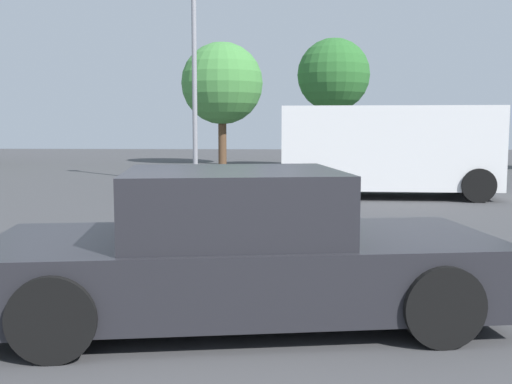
{
  "coord_description": "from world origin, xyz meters",
  "views": [
    {
      "loc": [
        0.69,
        -4.86,
        1.68
      ],
      "look_at": [
        0.33,
        2.28,
        0.9
      ],
      "focal_mm": 42.25,
      "sensor_mm": 36.0,
      "label": 1
    }
  ],
  "objects": [
    {
      "name": "ground_plane",
      "position": [
        0.0,
        0.0,
        0.0
      ],
      "size": [
        80.0,
        80.0,
        0.0
      ],
      "primitive_type": "plane",
      "color": "#424244"
    },
    {
      "name": "tree_back_left",
      "position": [
        2.55,
        19.53,
        3.68
      ],
      "size": [
        2.88,
        2.88,
        5.17
      ],
      "color": "brown",
      "rests_on": "ground_plane"
    },
    {
      "name": "tree_far_right",
      "position": [
        -2.17,
        21.95,
        3.56
      ],
      "size": [
        3.6,
        3.6,
        5.38
      ],
      "color": "brown",
      "rests_on": "ground_plane"
    },
    {
      "name": "light_post_near",
      "position": [
        -1.96,
        12.54,
        4.62
      ],
      "size": [
        0.44,
        0.44,
        6.88
      ],
      "color": "gray",
      "rests_on": "ground_plane"
    },
    {
      "name": "sedan_foreground",
      "position": [
        0.31,
        0.27,
        0.6
      ],
      "size": [
        4.5,
        2.39,
        1.31
      ],
      "rotation": [
        0.0,
        0.0,
        0.15
      ],
      "color": "#232328",
      "rests_on": "ground_plane"
    },
    {
      "name": "van_white",
      "position": [
        3.11,
        9.67,
        1.16
      ],
      "size": [
        5.04,
        2.3,
        2.15
      ],
      "rotation": [
        0.0,
        0.0,
        -0.04
      ],
      "color": "white",
      "rests_on": "ground_plane"
    }
  ]
}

